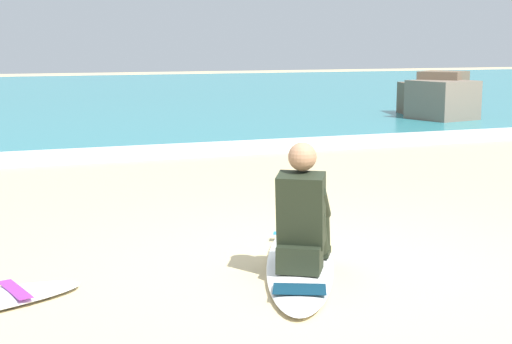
% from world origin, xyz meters
% --- Properties ---
extents(ground_plane, '(80.00, 80.00, 0.00)m').
position_xyz_m(ground_plane, '(0.00, 0.00, 0.00)').
color(ground_plane, '#CCB584').
extents(sea, '(80.00, 28.00, 0.10)m').
position_xyz_m(sea, '(0.00, 20.07, 0.05)').
color(sea, teal).
rests_on(sea, ground).
extents(breaking_foam, '(80.00, 0.90, 0.11)m').
position_xyz_m(breaking_foam, '(0.00, 6.37, 0.06)').
color(breaking_foam, white).
rests_on(breaking_foam, ground).
extents(surfboard_main, '(1.53, 2.56, 0.08)m').
position_xyz_m(surfboard_main, '(-0.17, 0.14, 0.04)').
color(surfboard_main, white).
rests_on(surfboard_main, ground).
extents(surfer_seated, '(0.66, 0.77, 0.95)m').
position_xyz_m(surfer_seated, '(-0.27, -0.13, 0.44)').
color(surfer_seated, black).
rests_on(surfer_seated, surfboard_main).
extents(rock_outcrop_distant, '(1.74, 2.50, 1.11)m').
position_xyz_m(rock_outcrop_distant, '(7.28, 9.31, 0.48)').
color(rock_outcrop_distant, '#756656').
rests_on(rock_outcrop_distant, ground).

